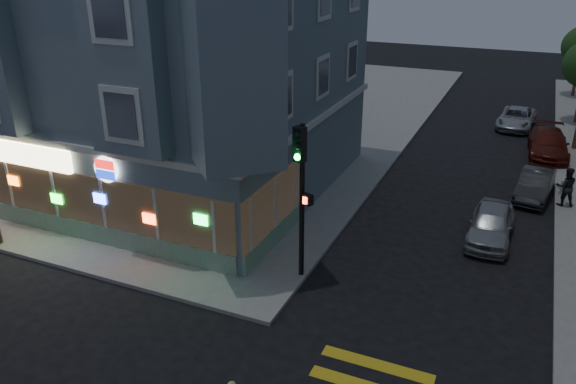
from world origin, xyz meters
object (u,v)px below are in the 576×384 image
Objects in this scene: traffic_signal at (301,178)px; parked_car_a at (491,224)px; parked_car_b at (535,185)px; parked_car_c at (548,144)px; parked_car_d at (517,118)px; fire_hydrant at (564,186)px; pedestrian_a at (566,187)px.

parked_car_a is at bearing 65.25° from traffic_signal.
parked_car_b is (1.46, 5.20, -0.06)m from parked_car_a.
parked_car_a is 11.86m from parked_car_c.
parked_car_b is 0.78× the size of parked_car_c.
fire_hydrant is at bearing -72.02° from parked_car_d.
parked_car_c is at bearing 86.38° from traffic_signal.
parked_car_a is 0.89× the size of parked_car_d.
pedestrian_a reaches higher than parked_car_b.
parked_car_b reaches higher than parked_car_d.
parked_car_c is at bearing 81.29° from parked_car_a.
pedestrian_a is at bearing -23.12° from parked_car_b.
parked_car_b is 1.37m from fire_hydrant.
pedestrian_a is 0.44× the size of parked_car_a.
traffic_signal is at bearing -116.39° from parked_car_b.
parked_car_c is (0.48, 6.50, 0.08)m from parked_car_b.
pedestrian_a is 1.40m from fire_hydrant.
pedestrian_a is 0.36× the size of parked_car_c.
traffic_signal is at bearing 36.73° from pedestrian_a.
pedestrian_a is at bearing 70.67° from traffic_signal.
traffic_signal is (-8.48, -10.27, 2.83)m from pedestrian_a.
parked_car_c is at bearing -65.15° from parked_car_d.
pedestrian_a is 0.39× the size of parked_car_d.
fire_hydrant is (1.24, 0.60, -0.08)m from parked_car_b.
fire_hydrant is at bearing -86.39° from parked_car_c.
fire_hydrant is (0.00, 1.31, -0.49)m from pedestrian_a.
parked_car_b is at bearing 75.01° from parked_car_a.
parked_car_a is 5.33× the size of fire_hydrant.
parked_car_c is 6.49× the size of fire_hydrant.
traffic_signal is (-7.24, -10.99, 3.23)m from parked_car_b.
parked_car_d reaches higher than fire_hydrant.
parked_car_b is at bearing -43.86° from pedestrian_a.
parked_car_a is 0.82× the size of parked_car_c.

